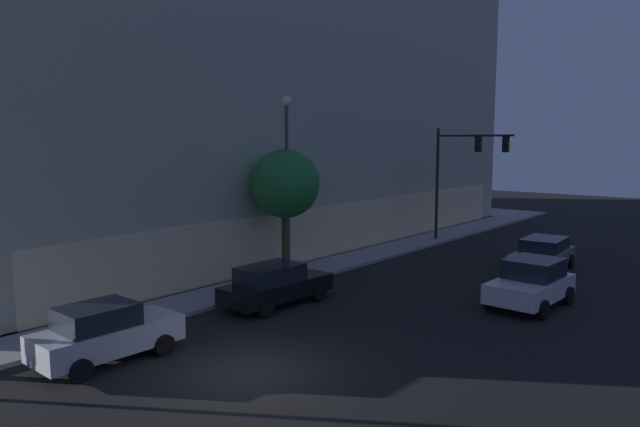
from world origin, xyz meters
TOP-DOWN VIEW (x-y plane):
  - ground_plane at (0.00, 0.00)m, footprint 120.00×120.00m
  - modern_building at (15.00, 23.77)m, footprint 39.56×32.14m
  - traffic_light_far_corner at (22.01, 4.43)m, footprint 0.36×4.78m
  - street_lamp_sidewalk at (8.39, 6.22)m, footprint 0.44×0.44m
  - sidewalk_tree at (8.65, 6.55)m, footprint 3.08×3.08m
  - car_silver at (-1.97, 3.73)m, footprint 4.13×2.04m
  - car_black at (5.20, 3.93)m, footprint 4.67×2.04m
  - car_white at (11.27, -3.60)m, footprint 4.13×2.36m
  - car_grey at (17.78, -1.83)m, footprint 4.78×2.36m

SIDE VIEW (x-z plane):
  - ground_plane at x=0.00m, z-range 0.00..0.00m
  - car_grey at x=17.78m, z-range 0.04..1.59m
  - car_black at x=5.20m, z-range 0.02..1.62m
  - car_silver at x=-1.97m, z-range 0.00..1.68m
  - car_white at x=11.27m, z-range 0.01..1.79m
  - sidewalk_tree at x=8.65m, z-range 1.43..7.14m
  - traffic_light_far_corner at x=22.01m, z-range 1.56..8.35m
  - street_lamp_sidewalk at x=8.39m, z-range 1.17..9.13m
  - modern_building at x=15.00m, z-range -0.06..21.19m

